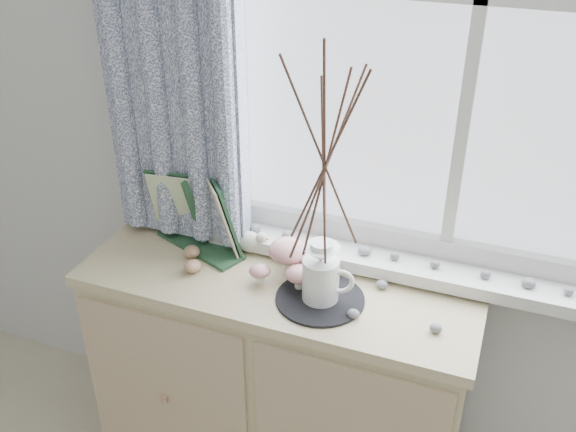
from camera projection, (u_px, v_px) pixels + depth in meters
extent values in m
cube|color=silver|center=(357.00, 114.00, 1.84)|extent=(4.00, 0.04, 2.60)
cube|color=silver|center=(440.00, 271.00, 1.89)|extent=(1.45, 0.16, 0.04)
cube|color=#C3B288|center=(279.00, 387.00, 2.13)|extent=(1.17, 0.43, 0.81)
cube|color=#C3B288|center=(278.00, 283.00, 1.92)|extent=(1.20, 0.45, 0.03)
cube|color=tan|center=(169.00, 410.00, 2.04)|extent=(0.55, 0.01, 0.75)
cylinder|color=white|center=(289.00, 262.00, 1.92)|extent=(0.03, 0.03, 0.08)
ellipsoid|color=#8F0904|center=(289.00, 250.00, 1.90)|extent=(0.12, 0.12, 0.07)
cylinder|color=white|center=(299.00, 282.00, 1.85)|extent=(0.03, 0.03, 0.05)
ellipsoid|color=#8F0904|center=(300.00, 274.00, 1.84)|extent=(0.08, 0.08, 0.05)
cylinder|color=white|center=(260.00, 277.00, 1.88)|extent=(0.03, 0.03, 0.04)
ellipsoid|color=#8F0904|center=(260.00, 271.00, 1.87)|extent=(0.06, 0.06, 0.03)
cylinder|color=white|center=(318.00, 274.00, 1.88)|extent=(0.03, 0.03, 0.06)
ellipsoid|color=#8F0904|center=(318.00, 265.00, 1.86)|extent=(0.09, 0.09, 0.05)
ellipsoid|color=#A77C5C|center=(193.00, 266.00, 1.92)|extent=(0.05, 0.04, 0.06)
ellipsoid|color=#A77C5C|center=(192.00, 251.00, 1.99)|extent=(0.05, 0.04, 0.06)
cylinder|color=black|center=(320.00, 299.00, 1.82)|extent=(0.25, 0.25, 0.01)
cylinder|color=white|center=(321.00, 279.00, 1.78)|extent=(0.13, 0.13, 0.13)
cone|color=white|center=(321.00, 254.00, 1.74)|extent=(0.10, 0.10, 0.05)
cylinder|color=white|center=(322.00, 247.00, 1.73)|extent=(0.06, 0.06, 0.03)
torus|color=white|center=(340.00, 282.00, 1.76)|extent=(0.08, 0.04, 0.08)
ellipsoid|color=gray|center=(353.00, 314.00, 1.74)|extent=(0.03, 0.03, 0.02)
ellipsoid|color=gray|center=(382.00, 285.00, 1.86)|extent=(0.03, 0.03, 0.02)
ellipsoid|color=gray|center=(436.00, 328.00, 1.69)|extent=(0.03, 0.03, 0.02)
ellipsoid|color=gray|center=(346.00, 269.00, 1.93)|extent=(0.03, 0.03, 0.02)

